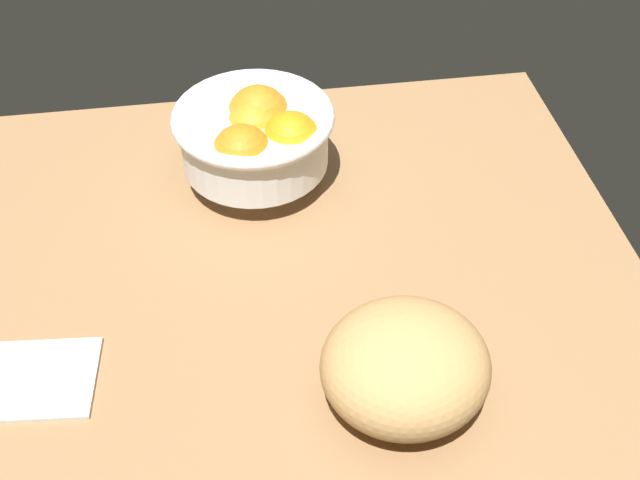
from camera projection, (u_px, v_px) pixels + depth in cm
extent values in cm
cube|color=olive|center=(292.00, 266.00, 90.67)|extent=(76.43, 64.65, 3.00)
cylinder|color=white|center=(257.00, 170.00, 98.41)|extent=(9.08, 9.08, 2.75)
cylinder|color=white|center=(255.00, 139.00, 95.18)|extent=(17.41, 17.41, 6.53)
torus|color=white|center=(253.00, 117.00, 92.91)|extent=(19.01, 19.01, 1.60)
sphere|color=orange|center=(259.00, 117.00, 95.56)|extent=(7.70, 7.70, 7.70)
sphere|color=orange|center=(242.00, 154.00, 90.60)|extent=(7.00, 7.00, 7.00)
sphere|color=orange|center=(291.00, 141.00, 92.42)|extent=(6.98, 6.98, 6.98)
sphere|color=orange|center=(254.00, 129.00, 94.14)|extent=(6.67, 6.67, 6.67)
ellipsoid|color=tan|center=(405.00, 366.00, 73.06)|extent=(17.95, 17.41, 9.25)
cube|color=silver|center=(27.00, 378.00, 77.15)|extent=(13.85, 10.52, 0.95)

